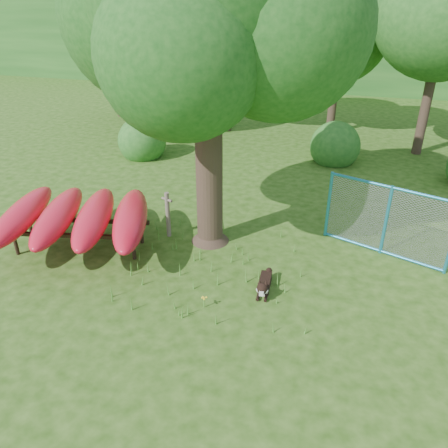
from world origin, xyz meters
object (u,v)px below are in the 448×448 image
(husky_dog, at_px, (264,285))
(kayak_rack, at_px, (76,217))
(fence_section, at_px, (386,221))
(oak_tree, at_px, (206,9))

(husky_dog, bearing_deg, kayak_rack, 170.10)
(kayak_rack, height_order, fence_section, fence_section)
(oak_tree, relative_size, husky_dog, 7.79)
(husky_dog, bearing_deg, oak_tree, 130.62)
(oak_tree, distance_m, fence_section, 5.99)
(kayak_rack, relative_size, husky_dog, 4.33)
(oak_tree, relative_size, fence_section, 2.73)
(husky_dog, height_order, fence_section, fence_section)
(oak_tree, bearing_deg, husky_dog, -44.32)
(husky_dog, bearing_deg, fence_section, 40.18)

